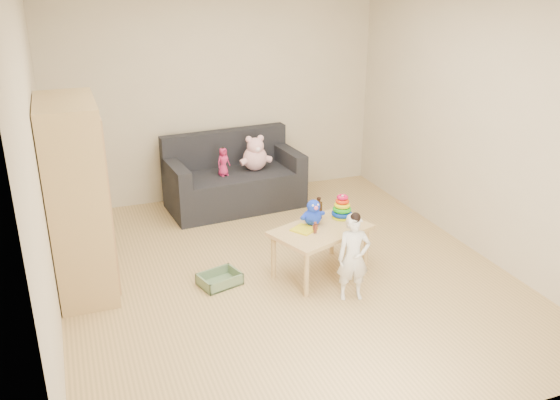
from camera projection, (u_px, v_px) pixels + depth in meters
name	position (u px, v px, depth m)	size (l,w,h in m)	color
room	(285.00, 141.00, 5.12)	(4.50, 4.50, 4.50)	tan
wardrobe	(77.00, 199.00, 5.07)	(0.48, 0.95, 1.71)	tan
sofa	(235.00, 189.00, 7.08)	(1.57, 0.78, 0.44)	black
play_table	(320.00, 251.00, 5.53)	(0.88, 0.56, 0.46)	tan
storage_bin	(220.00, 279.00, 5.40)	(0.36, 0.27, 0.11)	#63805C
toddler	(353.00, 259.00, 5.06)	(0.28, 0.19, 0.76)	white
pink_bear	(255.00, 155.00, 7.01)	(0.31, 0.27, 0.35)	#FFBBC8
doll	(223.00, 162.00, 6.82)	(0.16, 0.11, 0.33)	#CB2661
ring_stacker	(342.00, 209.00, 5.64)	(0.20, 0.20, 0.23)	#E6FF0D
brown_bottle	(319.00, 209.00, 5.64)	(0.07, 0.07, 0.21)	black
blue_plush	(313.00, 212.00, 5.48)	(0.21, 0.17, 0.26)	blue
wooden_figure	(315.00, 227.00, 5.32)	(0.05, 0.04, 0.12)	brown
yellow_book	(304.00, 229.00, 5.41)	(0.19, 0.19, 0.01)	yellow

